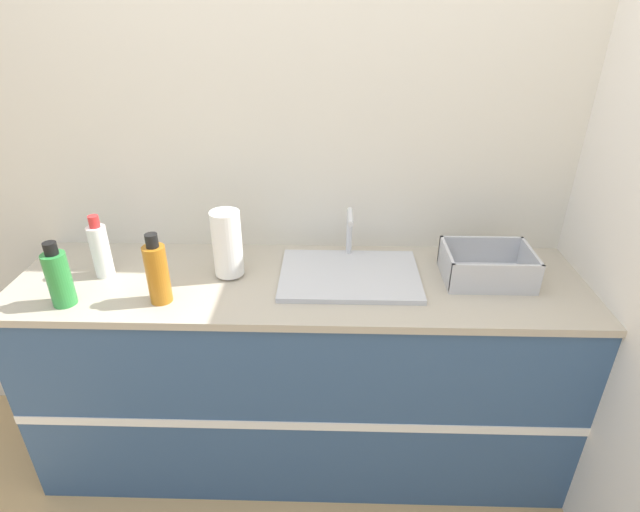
% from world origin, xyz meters
% --- Properties ---
extents(ground_plane, '(12.00, 12.00, 0.00)m').
position_xyz_m(ground_plane, '(0.00, 0.00, 0.00)').
color(ground_plane, tan).
extents(wall_back, '(4.62, 0.06, 2.60)m').
position_xyz_m(wall_back, '(0.00, 0.62, 1.30)').
color(wall_back, beige).
rests_on(wall_back, ground_plane).
extents(wall_right, '(0.06, 2.59, 2.60)m').
position_xyz_m(wall_right, '(1.14, 0.30, 1.30)').
color(wall_right, silver).
rests_on(wall_right, ground_plane).
extents(counter_cabinet, '(2.24, 0.61, 0.94)m').
position_xyz_m(counter_cabinet, '(0.00, 0.30, 0.47)').
color(counter_cabinet, '#33517A').
rests_on(counter_cabinet, ground_plane).
extents(sink, '(0.55, 0.39, 0.23)m').
position_xyz_m(sink, '(0.19, 0.32, 0.95)').
color(sink, silver).
rests_on(sink, counter_cabinet).
extents(paper_towel_roll, '(0.11, 0.11, 0.27)m').
position_xyz_m(paper_towel_roll, '(-0.28, 0.32, 1.07)').
color(paper_towel_roll, '#4C4C51').
rests_on(paper_towel_roll, counter_cabinet).
extents(dish_rack, '(0.33, 0.24, 0.13)m').
position_xyz_m(dish_rack, '(0.72, 0.32, 0.98)').
color(dish_rack, '#B7BABF').
rests_on(dish_rack, counter_cabinet).
extents(bottle_amber, '(0.08, 0.08, 0.27)m').
position_xyz_m(bottle_amber, '(-0.50, 0.13, 1.05)').
color(bottle_amber, '#B26B19').
rests_on(bottle_amber, counter_cabinet).
extents(bottle_white_spray, '(0.07, 0.07, 0.26)m').
position_xyz_m(bottle_white_spray, '(-0.78, 0.31, 1.05)').
color(bottle_white_spray, white).
rests_on(bottle_white_spray, counter_cabinet).
extents(bottle_green, '(0.08, 0.08, 0.25)m').
position_xyz_m(bottle_green, '(-0.84, 0.10, 1.04)').
color(bottle_green, '#2D8C3D').
rests_on(bottle_green, counter_cabinet).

